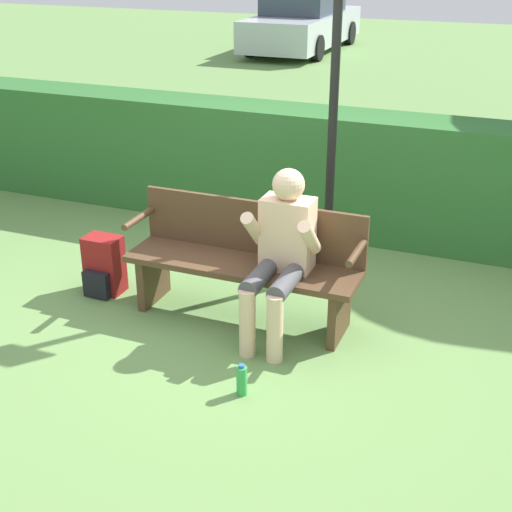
{
  "coord_description": "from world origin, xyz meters",
  "views": [
    {
      "loc": [
        1.82,
        -4.25,
        2.61
      ],
      "look_at": [
        0.15,
        -0.1,
        0.57
      ],
      "focal_mm": 50.0,
      "sensor_mm": 36.0,
      "label": 1
    }
  ],
  "objects_px": {
    "backpack": "(104,266)",
    "signpost": "(333,101)",
    "parked_car": "(303,24)",
    "person_seated": "(281,249)",
    "water_bottle": "(242,380)",
    "park_bench": "(245,260)"
  },
  "relations": [
    {
      "from": "signpost",
      "to": "parked_car",
      "type": "relative_size",
      "value": 0.57
    },
    {
      "from": "person_seated",
      "to": "signpost",
      "type": "bearing_deg",
      "value": 87.63
    },
    {
      "from": "park_bench",
      "to": "person_seated",
      "type": "distance_m",
      "value": 0.41
    },
    {
      "from": "person_seated",
      "to": "signpost",
      "type": "xyz_separation_m",
      "value": [
        0.04,
        1.0,
        0.81
      ]
    },
    {
      "from": "person_seated",
      "to": "backpack",
      "type": "bearing_deg",
      "value": 177.43
    },
    {
      "from": "water_bottle",
      "to": "parked_car",
      "type": "xyz_separation_m",
      "value": [
        -4.13,
        13.5,
        0.52
      ]
    },
    {
      "from": "backpack",
      "to": "signpost",
      "type": "height_order",
      "value": "signpost"
    },
    {
      "from": "person_seated",
      "to": "water_bottle",
      "type": "xyz_separation_m",
      "value": [
        0.04,
        -0.8,
        -0.55
      ]
    },
    {
      "from": "signpost",
      "to": "parked_car",
      "type": "bearing_deg",
      "value": 109.41
    },
    {
      "from": "signpost",
      "to": "parked_car",
      "type": "xyz_separation_m",
      "value": [
        -4.12,
        11.7,
        -0.84
      ]
    },
    {
      "from": "person_seated",
      "to": "parked_car",
      "type": "height_order",
      "value": "parked_car"
    },
    {
      "from": "park_bench",
      "to": "backpack",
      "type": "xyz_separation_m",
      "value": [
        -1.17,
        -0.08,
        -0.23
      ]
    },
    {
      "from": "water_bottle",
      "to": "parked_car",
      "type": "relative_size",
      "value": 0.05
    },
    {
      "from": "backpack",
      "to": "signpost",
      "type": "bearing_deg",
      "value": 31.08
    },
    {
      "from": "person_seated",
      "to": "parked_car",
      "type": "distance_m",
      "value": 13.34
    },
    {
      "from": "signpost",
      "to": "backpack",
      "type": "bearing_deg",
      "value": -148.92
    },
    {
      "from": "park_bench",
      "to": "backpack",
      "type": "bearing_deg",
      "value": -176.31
    },
    {
      "from": "parked_car",
      "to": "person_seated",
      "type": "bearing_deg",
      "value": -162.41
    },
    {
      "from": "signpost",
      "to": "park_bench",
      "type": "bearing_deg",
      "value": -113.32
    },
    {
      "from": "water_bottle",
      "to": "signpost",
      "type": "distance_m",
      "value": 2.25
    },
    {
      "from": "person_seated",
      "to": "backpack",
      "type": "relative_size",
      "value": 2.54
    },
    {
      "from": "person_seated",
      "to": "parked_car",
      "type": "relative_size",
      "value": 0.26
    }
  ]
}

